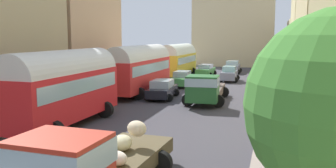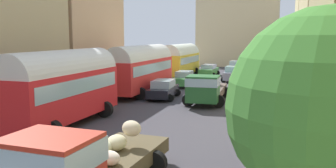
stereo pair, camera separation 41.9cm
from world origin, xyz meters
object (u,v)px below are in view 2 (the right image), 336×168
Objects in this scene: car_2 at (163,89)px; pedestrian_3 at (288,102)px; car_1 at (236,67)px; car_0 at (232,74)px; pedestrian_2 at (303,143)px; parked_bus_2 at (181,59)px; pedestrian_0 at (282,100)px; parked_bus_0 at (63,84)px; parked_bus_1 at (141,67)px; car_4 at (209,70)px; cargo_truck_0 at (81,165)px; cargo_truck_1 at (206,88)px; car_3 at (184,79)px.

car_2 is 2.41× the size of pedestrian_3.
car_2 is at bearing -98.44° from car_1.
pedestrian_2 is (6.09, -25.51, 0.13)m from car_0.
pedestrian_0 is (11.75, -18.60, -1.17)m from parked_bus_2.
parked_bus_0 is 11.99m from parked_bus_1.
parked_bus_1 is 2.27× the size of car_4.
pedestrian_2 is at bearing -76.58° from car_0.
cargo_truck_0 reaches higher than car_2.
cargo_truck_1 is 22.85m from car_1.
cargo_truck_0 is at bearing -79.48° from parked_bus_2.
car_3 is 14.54m from pedestrian_0.
parked_bus_0 reaches higher than parked_bus_2.
car_2 reaches higher than car_4.
cargo_truck_0 reaches higher than pedestrian_0.
parked_bus_0 is at bearing -89.51° from parked_bus_1.
pedestrian_3 is (5.76, -3.27, -0.15)m from cargo_truck_1.
car_3 is at bearing 129.73° from pedestrian_0.
parked_bus_2 is at bearing 108.30° from car_3.
parked_bus_0 reaches higher than car_1.
parked_bus_2 is 2.28× the size of car_0.
parked_bus_1 is 1.35× the size of cargo_truck_1.
parked_bus_2 is at bearing 89.75° from parked_bus_1.
car_0 is 5.66m from car_4.
cargo_truck_0 is 1.58× the size of car_2.
car_2 is 10.03m from pedestrian_0.
parked_bus_1 reaches higher than car_4.
pedestrian_0 is (5.65, 14.23, -0.21)m from cargo_truck_0.
pedestrian_3 is (12.18, -6.28, -1.31)m from parked_bus_1.
cargo_truck_1 is 4.25× the size of pedestrian_2.
car_3 is at bearing -92.95° from car_4.
car_0 reaches higher than car_2.
parked_bus_0 is at bearing -154.71° from pedestrian_3.
pedestrian_2 is (6.74, -34.56, 0.13)m from car_1.
cargo_truck_1 is at bearing -64.73° from car_3.
car_4 is at bearing 87.05° from car_3.
car_0 is at bearing 108.37° from pedestrian_3.
car_4 is (0.37, 17.05, -0.01)m from car_2.
parked_bus_2 is 16.99m from cargo_truck_1.
cargo_truck_1 is 1.90× the size of car_0.
pedestrian_2 is (9.58, -29.96, 0.22)m from car_4.
parked_bus_2 reaches higher than car_2.
cargo_truck_0 is 15.10m from pedestrian_3.
pedestrian_2 reaches higher than car_4.
cargo_truck_1 is 6.10m from pedestrian_0.
parked_bus_2 is 4.77× the size of pedestrian_3.
pedestrian_0 is 0.54m from pedestrian_3.
cargo_truck_1 is 13.25m from pedestrian_2.
pedestrian_3 is (9.67, -11.57, 0.26)m from car_3.
car_0 is 2.04× the size of pedestrian_0.
pedestrian_2 is (10.09, -20.02, 0.19)m from car_3.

